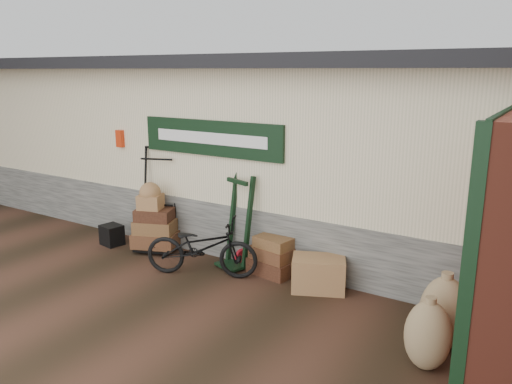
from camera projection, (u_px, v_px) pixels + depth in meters
ground at (190, 281)px, 7.25m from camera, size 80.00×80.00×0.00m
station_building at (283, 147)px, 9.12m from camera, size 14.40×4.10×3.20m
porter_trolley at (158, 198)px, 8.42m from camera, size 1.06×0.93×1.76m
green_barrow at (238, 222)px, 7.61m from camera, size 0.63×0.58×1.44m
suitcase_stack at (272, 255)px, 7.42m from camera, size 0.73×0.52×0.59m
wicker_hamper at (318, 274)px, 6.90m from camera, size 0.85×0.72×0.47m
black_trunk at (112, 235)px, 8.70m from camera, size 0.40×0.36×0.35m
bicycle at (202, 244)px, 7.33m from camera, size 1.18×1.78×0.98m
burlap_sack_left at (444, 313)px, 5.39m from camera, size 0.59×0.52×0.84m
burlap_sack_right at (428, 336)px, 5.03m from camera, size 0.53×0.47×0.75m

